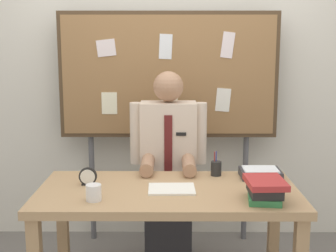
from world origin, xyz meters
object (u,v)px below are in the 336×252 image
object	(u,v)px
desk_clock	(88,177)
person	(168,175)
desk	(168,204)
bulletin_board	(169,78)
coffee_mug	(94,193)
paper_tray	(260,173)
open_notebook	(172,189)
pen_holder	(216,168)
book_stack	(265,189)

from	to	relation	value
desk_clock	person	bearing A→B (deg)	47.51
desk	bulletin_board	bearing A→B (deg)	90.00
person	bulletin_board	distance (m)	0.77
coffee_mug	paper_tray	bearing A→B (deg)	24.45
open_notebook	pen_holder	xyz separation A→B (m)	(0.29, 0.31, 0.04)
desk_clock	open_notebook	bearing A→B (deg)	-10.57
open_notebook	coffee_mug	world-z (taller)	coffee_mug
person	bulletin_board	size ratio (longest dim) A/B	0.77
bulletin_board	person	bearing A→B (deg)	-89.99
bulletin_board	pen_holder	world-z (taller)	bulletin_board
book_stack	coffee_mug	size ratio (longest dim) A/B	2.98
person	bulletin_board	xyz separation A→B (m)	(-0.00, 0.36, 0.68)
desk	bulletin_board	world-z (taller)	bulletin_board
coffee_mug	pen_holder	distance (m)	0.88
desk_clock	pen_holder	distance (m)	0.84
desk	pen_holder	xyz separation A→B (m)	(0.32, 0.29, 0.14)
open_notebook	desk_clock	size ratio (longest dim) A/B	2.50
pen_holder	paper_tray	size ratio (longest dim) A/B	0.62
person	coffee_mug	bearing A→B (deg)	-116.53
open_notebook	person	bearing A→B (deg)	92.06
desk	book_stack	bearing A→B (deg)	-21.04
book_stack	paper_tray	distance (m)	0.46
book_stack	coffee_mug	world-z (taller)	book_stack
bulletin_board	coffee_mug	distance (m)	1.37
bulletin_board	book_stack	distance (m)	1.40
coffee_mug	bulletin_board	bearing A→B (deg)	70.89
person	bulletin_board	world-z (taller)	bulletin_board
person	pen_holder	bearing A→B (deg)	-45.64
bulletin_board	book_stack	size ratio (longest dim) A/B	6.76
coffee_mug	open_notebook	bearing A→B (deg)	23.69
person	open_notebook	bearing A→B (deg)	-87.94
paper_tray	pen_holder	bearing A→B (deg)	171.96
bulletin_board	paper_tray	bearing A→B (deg)	-50.44
person	open_notebook	size ratio (longest dim) A/B	5.14
coffee_mug	desk_clock	bearing A→B (deg)	105.79
pen_holder	desk_clock	bearing A→B (deg)	-165.20
open_notebook	paper_tray	distance (m)	0.64
desk_clock	paper_tray	bearing A→B (deg)	9.03
pen_holder	open_notebook	bearing A→B (deg)	-133.47
desk	paper_tray	xyz separation A→B (m)	(0.60, 0.25, 0.12)
desk_clock	coffee_mug	distance (m)	0.30
open_notebook	paper_tray	world-z (taller)	paper_tray
desk_clock	coffee_mug	xyz separation A→B (m)	(0.08, -0.29, -0.00)
desk	paper_tray	distance (m)	0.66
bulletin_board	book_stack	bearing A→B (deg)	-65.52
book_stack	desk_clock	world-z (taller)	book_stack
desk	desk_clock	size ratio (longest dim) A/B	14.10
open_notebook	paper_tray	bearing A→B (deg)	25.02
book_stack	paper_tray	size ratio (longest dim) A/B	1.06
desk	person	distance (m)	0.61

